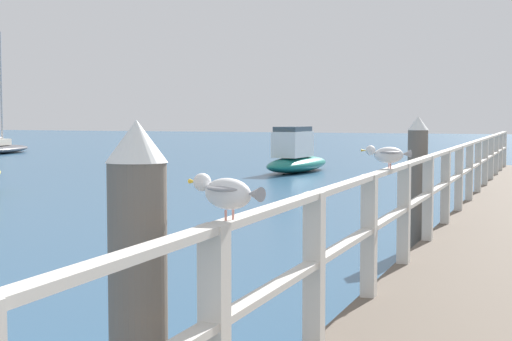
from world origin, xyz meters
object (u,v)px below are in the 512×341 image
(dock_piling_near, at_px, (138,317))
(boat_0, at_px, (296,157))
(dock_piling_far, at_px, (417,183))
(seagull_background, at_px, (388,154))
(seagull_foreground, at_px, (227,192))

(dock_piling_near, relative_size, boat_0, 0.45)
(dock_piling_far, height_order, seagull_background, dock_piling_far)
(dock_piling_near, distance_m, seagull_background, 4.10)
(dock_piling_near, height_order, seagull_foreground, dock_piling_near)
(dock_piling_far, xyz_separation_m, boat_0, (-6.22, 13.71, -0.46))
(dock_piling_near, xyz_separation_m, boat_0, (-6.22, 21.70, -0.46))
(dock_piling_near, relative_size, seagull_foreground, 4.12)
(dock_piling_far, bearing_deg, dock_piling_near, -90.00)
(dock_piling_near, relative_size, dock_piling_far, 1.00)
(dock_piling_far, relative_size, seagull_background, 4.34)
(seagull_foreground, height_order, seagull_background, same)
(dock_piling_near, height_order, boat_0, dock_piling_near)
(seagull_background, bearing_deg, dock_piling_far, -24.21)
(seagull_foreground, bearing_deg, dock_piling_far, 24.13)
(boat_0, bearing_deg, dock_piling_far, 118.49)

